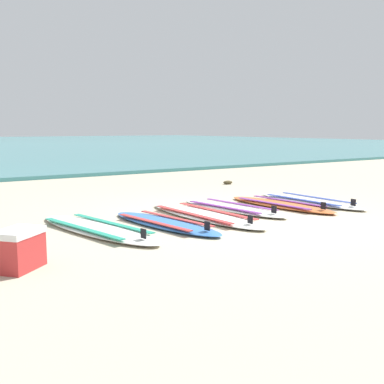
# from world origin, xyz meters

# --- Properties ---
(ground_plane) EXTENTS (80.00, 80.00, 0.00)m
(ground_plane) POSITION_xyz_m (0.00, 0.00, 0.00)
(ground_plane) COLOR #C1B599
(surfboard_0) EXTENTS (1.07, 2.49, 0.18)m
(surfboard_0) POSITION_xyz_m (-2.06, 0.19, 0.04)
(surfboard_0) COLOR silver
(surfboard_0) RESTS_ON ground
(surfboard_1) EXTENTS (0.85, 2.16, 0.18)m
(surfboard_1) POSITION_xyz_m (-1.17, 0.01, 0.04)
(surfboard_1) COLOR #3875CC
(surfboard_1) RESTS_ON ground
(surfboard_2) EXTENTS (0.77, 2.52, 0.18)m
(surfboard_2) POSITION_xyz_m (-0.40, 0.19, 0.04)
(surfboard_2) COLOR silver
(surfboard_2) RESTS_ON ground
(surfboard_3) EXTENTS (0.83, 2.22, 0.18)m
(surfboard_3) POSITION_xyz_m (0.32, 0.43, 0.04)
(surfboard_3) COLOR silver
(surfboard_3) RESTS_ON ground
(surfboard_4) EXTENTS (0.75, 2.21, 0.18)m
(surfboard_4) POSITION_xyz_m (1.21, 0.26, 0.04)
(surfboard_4) COLOR orange
(surfboard_4) RESTS_ON ground
(surfboard_5) EXTENTS (0.65, 2.29, 0.18)m
(surfboard_5) POSITION_xyz_m (1.91, 0.25, 0.04)
(surfboard_5) COLOR white
(surfboard_5) RESTS_ON ground
(cooler_box) EXTENTS (0.55, 0.54, 0.38)m
(cooler_box) POSITION_xyz_m (-3.26, -0.92, 0.19)
(cooler_box) COLOR red
(cooler_box) RESTS_ON ground
(seaweed_clump_near_shoreline) EXTENTS (0.23, 0.18, 0.08)m
(seaweed_clump_near_shoreline) POSITION_xyz_m (2.41, 3.22, 0.04)
(seaweed_clump_near_shoreline) COLOR #4C4228
(seaweed_clump_near_shoreline) RESTS_ON ground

